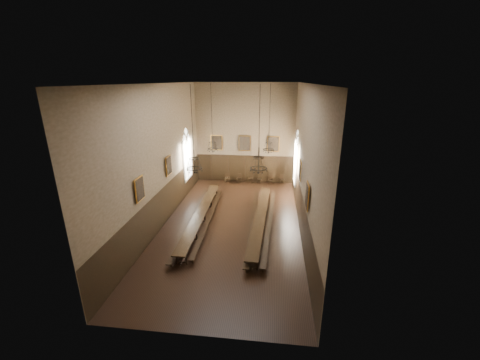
% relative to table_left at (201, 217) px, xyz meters
% --- Properties ---
extents(floor, '(9.00, 18.00, 0.02)m').
position_rel_table_left_xyz_m(floor, '(2.05, -0.12, -0.42)').
color(floor, black).
rests_on(floor, ground).
extents(ceiling, '(9.00, 18.00, 0.02)m').
position_rel_table_left_xyz_m(ceiling, '(2.05, -0.12, 8.60)').
color(ceiling, black).
rests_on(ceiling, ground).
extents(wall_back, '(9.00, 0.02, 9.00)m').
position_rel_table_left_xyz_m(wall_back, '(2.05, 8.89, 4.09)').
color(wall_back, '#7B644C').
rests_on(wall_back, ground).
extents(wall_front, '(9.00, 0.02, 9.00)m').
position_rel_table_left_xyz_m(wall_front, '(2.05, -9.13, 4.09)').
color(wall_front, '#7B644C').
rests_on(wall_front, ground).
extents(wall_left, '(0.02, 18.00, 9.00)m').
position_rel_table_left_xyz_m(wall_left, '(-2.46, -0.12, 4.09)').
color(wall_left, '#7B644C').
rests_on(wall_left, ground).
extents(wall_right, '(0.02, 18.00, 9.00)m').
position_rel_table_left_xyz_m(wall_right, '(6.56, -0.12, 4.09)').
color(wall_right, '#7B644C').
rests_on(wall_right, ground).
extents(wainscot_panelling, '(9.00, 18.00, 2.50)m').
position_rel_table_left_xyz_m(wainscot_panelling, '(2.05, -0.12, 0.84)').
color(wainscot_panelling, black).
rests_on(wainscot_panelling, floor).
extents(table_left, '(0.95, 10.58, 0.82)m').
position_rel_table_left_xyz_m(table_left, '(0.00, 0.00, 0.00)').
color(table_left, black).
rests_on(table_left, floor).
extents(table_right, '(1.12, 10.35, 0.81)m').
position_rel_table_left_xyz_m(table_right, '(3.98, -0.16, -0.01)').
color(table_right, black).
rests_on(table_right, floor).
extents(bench_left_outer, '(0.83, 10.58, 0.48)m').
position_rel_table_left_xyz_m(bench_left_outer, '(-0.59, -0.24, -0.11)').
color(bench_left_outer, black).
rests_on(bench_left_outer, floor).
extents(bench_left_inner, '(0.57, 10.01, 0.45)m').
position_rel_table_left_xyz_m(bench_left_inner, '(0.53, -0.00, -0.13)').
color(bench_left_inner, black).
rests_on(bench_left_inner, floor).
extents(bench_right_inner, '(0.41, 10.75, 0.48)m').
position_rel_table_left_xyz_m(bench_right_inner, '(3.49, -0.10, -0.10)').
color(bench_right_inner, black).
rests_on(bench_right_inner, floor).
extents(bench_right_outer, '(0.79, 10.51, 0.47)m').
position_rel_table_left_xyz_m(bench_right_outer, '(4.58, -0.10, -0.11)').
color(bench_right_outer, black).
rests_on(bench_right_outer, floor).
extents(chair_2, '(0.46, 0.46, 0.94)m').
position_rel_table_left_xyz_m(chair_2, '(0.47, 8.43, -0.13)').
color(chair_2, black).
rests_on(chair_2, floor).
extents(chair_3, '(0.40, 0.40, 0.86)m').
position_rel_table_left_xyz_m(chair_3, '(1.56, 8.44, -0.15)').
color(chair_3, black).
rests_on(chair_3, floor).
extents(chair_4, '(0.52, 0.52, 1.01)m').
position_rel_table_left_xyz_m(chair_4, '(2.64, 8.43, -0.11)').
color(chair_4, black).
rests_on(chair_4, floor).
extents(chair_5, '(0.44, 0.44, 0.89)m').
position_rel_table_left_xyz_m(chair_5, '(3.48, 8.45, -0.14)').
color(chair_5, black).
rests_on(chair_5, floor).
extents(chair_6, '(0.43, 0.43, 0.93)m').
position_rel_table_left_xyz_m(chair_6, '(4.51, 8.39, -0.13)').
color(chair_6, black).
rests_on(chair_6, floor).
extents(chair_7, '(0.45, 0.45, 0.92)m').
position_rel_table_left_xyz_m(chair_7, '(5.57, 8.49, -0.14)').
color(chair_7, black).
rests_on(chair_7, floor).
extents(chandelier_back_left, '(0.76, 0.76, 4.66)m').
position_rel_table_left_xyz_m(chandelier_back_left, '(0.33, 2.81, 4.42)').
color(chandelier_back_left, black).
rests_on(chandelier_back_left, ceiling).
extents(chandelier_back_right, '(0.77, 0.77, 4.54)m').
position_rel_table_left_xyz_m(chandelier_back_right, '(4.34, 2.55, 4.51)').
color(chandelier_back_right, black).
rests_on(chandelier_back_right, ceiling).
extents(chandelier_front_left, '(0.85, 0.85, 4.56)m').
position_rel_table_left_xyz_m(chandelier_front_left, '(0.40, -2.46, 4.48)').
color(chandelier_front_left, black).
rests_on(chandelier_front_left, ceiling).
extents(chandelier_front_right, '(0.94, 0.94, 4.53)m').
position_rel_table_left_xyz_m(chandelier_front_right, '(3.89, -2.20, 4.51)').
color(chandelier_front_right, black).
rests_on(chandelier_front_right, ceiling).
extents(portrait_back_0, '(1.10, 0.12, 1.40)m').
position_rel_table_left_xyz_m(portrait_back_0, '(-0.55, 8.76, 3.29)').
color(portrait_back_0, gold).
rests_on(portrait_back_0, wall_back).
extents(portrait_back_1, '(1.10, 0.12, 1.40)m').
position_rel_table_left_xyz_m(portrait_back_1, '(2.05, 8.76, 3.29)').
color(portrait_back_1, gold).
rests_on(portrait_back_1, wall_back).
extents(portrait_back_2, '(1.10, 0.12, 1.40)m').
position_rel_table_left_xyz_m(portrait_back_2, '(4.65, 8.76, 3.29)').
color(portrait_back_2, gold).
rests_on(portrait_back_2, wall_back).
extents(portrait_left_0, '(0.12, 1.00, 1.30)m').
position_rel_table_left_xyz_m(portrait_left_0, '(-2.33, 0.88, 3.29)').
color(portrait_left_0, gold).
rests_on(portrait_left_0, wall_left).
extents(portrait_left_1, '(0.12, 1.00, 1.30)m').
position_rel_table_left_xyz_m(portrait_left_1, '(-2.33, -3.62, 3.29)').
color(portrait_left_1, gold).
rests_on(portrait_left_1, wall_left).
extents(portrait_right_0, '(0.12, 1.00, 1.30)m').
position_rel_table_left_xyz_m(portrait_right_0, '(6.43, 0.88, 3.29)').
color(portrait_right_0, gold).
rests_on(portrait_right_0, wall_right).
extents(portrait_right_1, '(0.12, 1.00, 1.30)m').
position_rel_table_left_xyz_m(portrait_right_1, '(6.43, -3.62, 3.29)').
color(portrait_right_1, gold).
rests_on(portrait_right_1, wall_right).
extents(window_right, '(0.20, 2.20, 4.60)m').
position_rel_table_left_xyz_m(window_right, '(6.48, 5.38, 2.99)').
color(window_right, white).
rests_on(window_right, wall_right).
extents(window_left, '(0.20, 2.20, 4.60)m').
position_rel_table_left_xyz_m(window_left, '(-2.38, 5.38, 2.99)').
color(window_left, white).
rests_on(window_left, wall_left).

